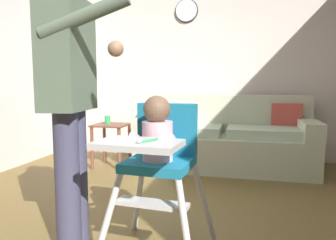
{
  "coord_description": "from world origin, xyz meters",
  "views": [
    {
      "loc": [
        0.52,
        -1.96,
        1.0
      ],
      "look_at": [
        0.05,
        -0.02,
        0.78
      ],
      "focal_mm": 34.37,
      "sensor_mm": 36.0,
      "label": 1
    }
  ],
  "objects": [
    {
      "name": "couch",
      "position": [
        0.29,
        1.91,
        0.33
      ],
      "size": [
        2.05,
        0.86,
        0.86
      ],
      "rotation": [
        0.0,
        0.0,
        -1.57
      ],
      "color": "beige",
      "rests_on": "ground"
    },
    {
      "name": "sippy_cup",
      "position": [
        -1.09,
        1.59,
        0.57
      ],
      "size": [
        0.07,
        0.07,
        0.1
      ],
      "primitive_type": "cylinder",
      "color": "green",
      "rests_on": "side_table"
    },
    {
      "name": "high_chair",
      "position": [
        0.05,
        -0.25,
        0.64
      ],
      "size": [
        0.65,
        0.76,
        0.94
      ],
      "rotation": [
        0.0,
        0.0,
        -1.65
      ],
      "color": "silver",
      "rests_on": "ground"
    },
    {
      "name": "wall_clock",
      "position": [
        -0.28,
        2.39,
        1.97
      ],
      "size": [
        0.31,
        0.04,
        0.31
      ],
      "color": "white"
    },
    {
      "name": "wall_far",
      "position": [
        0.0,
        2.43,
        1.4
      ],
      "size": [
        5.13,
        0.06,
        2.8
      ],
      "primitive_type": "cube",
      "color": "beige",
      "rests_on": "ground"
    },
    {
      "name": "adult_standing",
      "position": [
        -0.46,
        -0.31,
        0.94
      ],
      "size": [
        0.56,
        0.5,
        1.66
      ],
      "rotation": [
        0.0,
        0.0,
        0.13
      ],
      "color": "#403F59",
      "rests_on": "ground"
    },
    {
      "name": "side_table",
      "position": [
        -1.05,
        1.59,
        0.38
      ],
      "size": [
        0.4,
        0.4,
        0.52
      ],
      "color": "brown",
      "rests_on": "ground"
    }
  ]
}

